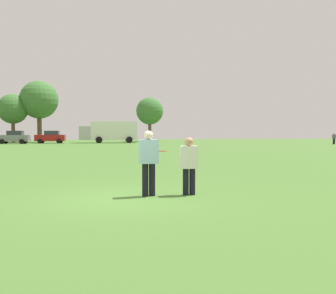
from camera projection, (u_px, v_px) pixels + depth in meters
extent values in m
plane|color=#47702D|center=(125.00, 198.00, 9.46)|extent=(143.13, 143.13, 0.00)
cylinder|color=black|center=(145.00, 180.00, 9.78)|extent=(0.17, 0.17, 0.87)
cylinder|color=black|center=(152.00, 180.00, 9.83)|extent=(0.17, 0.17, 0.87)
cube|color=#9EC6E5|center=(149.00, 152.00, 9.77)|extent=(0.52, 0.34, 0.63)
sphere|color=beige|center=(149.00, 135.00, 9.75)|extent=(0.24, 0.24, 0.24)
cylinder|color=black|center=(192.00, 182.00, 9.99)|extent=(0.16, 0.16, 0.72)
cylinder|color=black|center=(186.00, 182.00, 9.97)|extent=(0.16, 0.16, 0.72)
cube|color=silver|center=(189.00, 157.00, 9.95)|extent=(0.48, 0.29, 0.61)
sphere|color=tan|center=(189.00, 142.00, 9.93)|extent=(0.23, 0.23, 0.23)
cylinder|color=#E54C33|center=(162.00, 151.00, 9.87)|extent=(0.27, 0.27, 0.04)
cube|color=slate|center=(14.00, 138.00, 51.69)|extent=(4.22, 1.85, 0.90)
cube|color=#2D333D|center=(15.00, 133.00, 51.70)|extent=(2.02, 1.66, 0.64)
cylinder|color=black|center=(2.00, 142.00, 50.53)|extent=(0.66, 0.23, 0.66)
cylinder|color=black|center=(6.00, 141.00, 52.50)|extent=(0.66, 0.23, 0.66)
cylinder|color=black|center=(22.00, 142.00, 50.91)|extent=(0.66, 0.23, 0.66)
cylinder|color=black|center=(25.00, 141.00, 52.89)|extent=(0.66, 0.23, 0.66)
cube|color=maroon|center=(50.00, 138.00, 53.99)|extent=(4.22, 1.85, 0.90)
cube|color=#2D333D|center=(52.00, 133.00, 54.00)|extent=(2.02, 1.66, 0.64)
cylinder|color=black|center=(40.00, 141.00, 52.83)|extent=(0.66, 0.23, 0.66)
cylinder|color=black|center=(42.00, 141.00, 54.80)|extent=(0.66, 0.23, 0.66)
cylinder|color=black|center=(59.00, 141.00, 53.21)|extent=(0.66, 0.23, 0.66)
cylinder|color=black|center=(61.00, 141.00, 55.19)|extent=(0.66, 0.23, 0.66)
cube|color=white|center=(114.00, 131.00, 55.90)|extent=(6.83, 2.58, 2.70)
cube|color=#B2B2B7|center=(86.00, 133.00, 55.29)|extent=(1.83, 2.32, 2.00)
cylinder|color=black|center=(99.00, 140.00, 54.27)|extent=(0.96, 0.29, 0.96)
cylinder|color=black|center=(100.00, 139.00, 56.98)|extent=(0.96, 0.29, 0.96)
cylinder|color=black|center=(129.00, 140.00, 54.93)|extent=(0.96, 0.29, 0.96)
cylinder|color=black|center=(128.00, 139.00, 57.63)|extent=(0.96, 0.29, 0.96)
cylinder|color=black|center=(333.00, 141.00, 49.71)|extent=(0.14, 0.14, 0.77)
cylinder|color=black|center=(334.00, 141.00, 49.72)|extent=(0.14, 0.14, 0.77)
cube|color=#595960|center=(334.00, 136.00, 49.69)|extent=(0.44, 0.28, 0.55)
sphere|color=tan|center=(334.00, 134.00, 49.67)|extent=(0.21, 0.21, 0.21)
cylinder|color=brown|center=(13.00, 132.00, 58.25)|extent=(0.54, 0.54, 3.27)
sphere|color=#3D7033|center=(13.00, 109.00, 58.09)|extent=(4.67, 4.67, 4.67)
cylinder|color=brown|center=(40.00, 129.00, 59.43)|extent=(0.70, 0.70, 4.22)
sphere|color=#3D7033|center=(39.00, 100.00, 59.23)|extent=(6.02, 6.02, 6.02)
cylinder|color=brown|center=(150.00, 132.00, 63.41)|extent=(0.54, 0.54, 3.24)
sphere|color=#3D7033|center=(150.00, 111.00, 63.26)|extent=(4.63, 4.63, 4.63)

